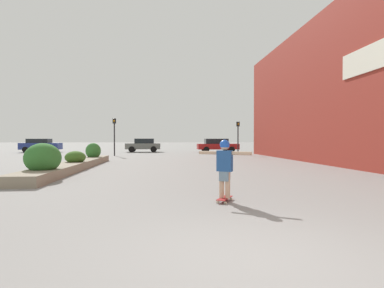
{
  "coord_description": "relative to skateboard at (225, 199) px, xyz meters",
  "views": [
    {
      "loc": [
        -1.24,
        -3.5,
        1.48
      ],
      "look_at": [
        0.12,
        10.89,
        1.26
      ],
      "focal_mm": 28.0,
      "sensor_mm": 36.0,
      "label": 1
    }
  ],
  "objects": [
    {
      "name": "building_wall_right",
      "position": [
        8.1,
        7.85,
        4.46
      ],
      "size": [
        0.67,
        30.32,
        9.06
      ],
      "color": "maroon",
      "rests_on": "ground_plane"
    },
    {
      "name": "skateboard",
      "position": [
        0.0,
        0.0,
        0.0
      ],
      "size": [
        0.52,
        0.69,
        0.09
      ],
      "rotation": [
        0.0,
        0.0,
        -0.51
      ],
      "color": "maroon",
      "rests_on": "ground_plane"
    },
    {
      "name": "car_rightmost",
      "position": [
        -3.8,
        28.37,
        0.76
      ],
      "size": [
        4.0,
        1.86,
        1.57
      ],
      "rotation": [
        0.0,
        0.0,
        1.57
      ],
      "color": "slate",
      "rests_on": "ground_plane"
    },
    {
      "name": "skateboarder",
      "position": [
        0.0,
        -0.0,
        0.86
      ],
      "size": [
        1.17,
        0.71,
        1.39
      ],
      "rotation": [
        0.0,
        0.0,
        -0.51
      ],
      "color": "tan",
      "rests_on": "skateboard"
    },
    {
      "name": "car_center_left",
      "position": [
        14.91,
        27.42,
        0.75
      ],
      "size": [
        4.24,
        1.84,
        1.57
      ],
      "rotation": [
        0.0,
        0.0,
        -1.57
      ],
      "color": "#BCBCC1",
      "rests_on": "ground_plane"
    },
    {
      "name": "traffic_light_left",
      "position": [
        -5.88,
        20.5,
        2.24
      ],
      "size": [
        0.28,
        0.3,
        3.37
      ],
      "color": "black",
      "rests_on": "ground_plane"
    },
    {
      "name": "car_center_right",
      "position": [
        -15.52,
        28.77,
        0.76
      ],
      "size": [
        4.26,
        1.91,
        1.55
      ],
      "rotation": [
        0.0,
        0.0,
        -1.57
      ],
      "color": "navy",
      "rests_on": "ground_plane"
    },
    {
      "name": "ground_plane",
      "position": [
        -0.2,
        -3.5,
        -0.07
      ],
      "size": [
        300.0,
        300.0,
        0.0
      ],
      "primitive_type": "plane",
      "color": "gray"
    },
    {
      "name": "traffic_light_right",
      "position": [
        5.62,
        20.97,
        2.12
      ],
      "size": [
        0.28,
        0.3,
        3.17
      ],
      "color": "black",
      "rests_on": "ground_plane"
    },
    {
      "name": "planter_box",
      "position": [
        -5.88,
        7.94,
        0.33
      ],
      "size": [
        1.32,
        11.9,
        1.34
      ],
      "color": "gray",
      "rests_on": "ground_plane"
    },
    {
      "name": "car_leftmost",
      "position": [
        4.78,
        27.38,
        0.75
      ],
      "size": [
        4.74,
        1.96,
        1.56
      ],
      "rotation": [
        0.0,
        0.0,
        -1.57
      ],
      "color": "maroon",
      "rests_on": "ground_plane"
    }
  ]
}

